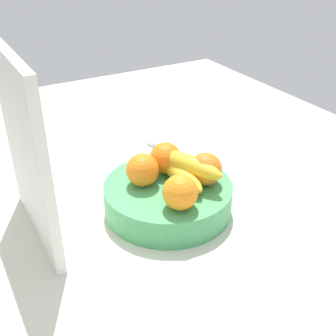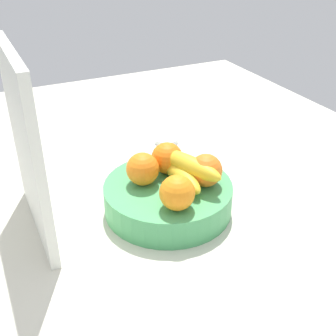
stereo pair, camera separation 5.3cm
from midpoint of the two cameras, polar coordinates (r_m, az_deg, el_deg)
The scene contains 9 objects.
ground_plane at distance 95.84cm, azimuth 2.39°, elevation -5.46°, with size 180.00×140.00×3.00cm, color beige.
fruit_bowl at distance 91.44cm, azimuth 1.66°, elevation -3.88°, with size 26.98×26.98×6.20cm, color #48A360.
orange_front_left at distance 88.47cm, azimuth -1.67°, elevation -0.16°, with size 6.85×6.85×6.85cm, color orange.
orange_front_right at distance 80.99cm, azimuth 3.09°, elevation -3.33°, with size 6.85×6.85×6.85cm, color orange.
orange_center at distance 88.56cm, azimuth 6.72°, elevation -0.34°, with size 6.85×6.85×6.85cm, color orange.
orange_back_left at distance 92.35cm, azimuth 1.26°, elevation 1.24°, with size 6.85×6.85×6.85cm, color orange.
banana_bunch at distance 89.41cm, azimuth 3.75°, elevation -0.11°, with size 18.23×9.84×6.20cm.
cutting_board at distance 82.11cm, azimuth -16.49°, elevation 2.63°, with size 28.00×1.80×36.00cm, color white.
jar_lid at distance 120.48cm, azimuth 1.03°, elevation 3.72°, with size 6.56×6.56×1.38cm, color white.
Camera 2 is at (-69.70, 35.12, 54.13)cm, focal length 46.12 mm.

